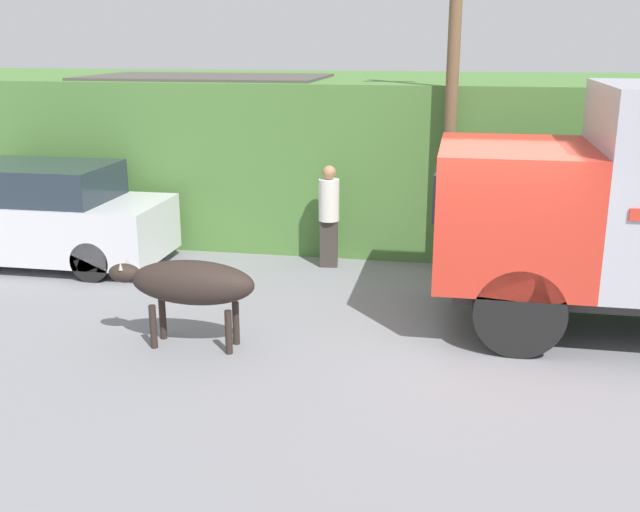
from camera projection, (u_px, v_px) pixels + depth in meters
name	position (u px, v px, depth m)	size (l,w,h in m)	color
ground_plane	(462.00, 338.00, 9.81)	(60.00, 60.00, 0.00)	gray
hillside_embankment	(468.00, 154.00, 15.21)	(32.00, 5.62, 3.03)	#4C7A38
building_backdrop	(210.00, 154.00, 14.95)	(4.59, 2.70, 3.08)	#8CC69E
brown_cow	(190.00, 283.00, 9.35)	(1.91, 0.57, 1.13)	#2D231E
parked_suv	(36.00, 216.00, 12.89)	(4.57, 1.82, 1.74)	silver
pedestrian_on_hill	(329.00, 212.00, 12.65)	(0.39, 0.39, 1.75)	#38332D
utility_pole	(452.00, 83.00, 11.95)	(0.90, 0.20, 5.94)	brown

